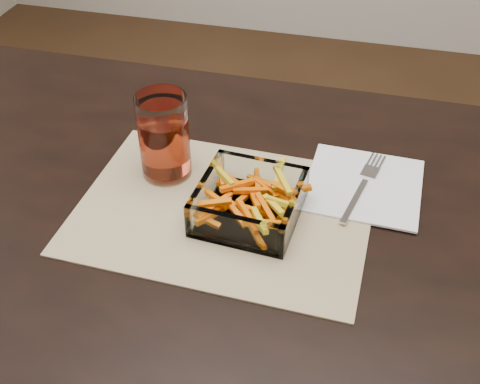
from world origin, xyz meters
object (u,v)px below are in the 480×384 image
Objects in this scene: glass_bowl at (249,204)px; fork at (363,184)px; tumbler at (164,139)px; dining_table at (312,280)px.

fork is at bearing 34.75° from glass_bowl.
tumbler is at bearing -160.61° from fork.
dining_table is 8.30× the size of fork.
dining_table is 0.18m from fork.
dining_table is at bearing -20.18° from tumbler.
glass_bowl is at bearing -133.04° from fork.
glass_bowl is at bearing 166.83° from dining_table.
tumbler is (-0.16, 0.07, 0.04)m from glass_bowl.
glass_bowl reaches higher than dining_table.
tumbler reaches higher than dining_table.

